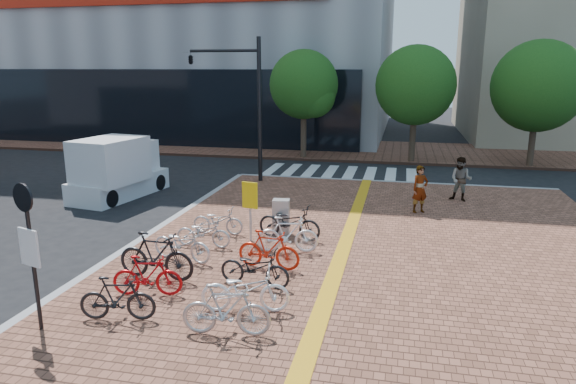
% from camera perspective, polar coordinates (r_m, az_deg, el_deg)
% --- Properties ---
extents(ground, '(120.00, 120.00, 0.00)m').
position_cam_1_polar(ground, '(12.53, -4.63, -10.48)').
color(ground, black).
rests_on(ground, ground).
extents(kerb_north, '(14.00, 0.25, 0.15)m').
position_cam_1_polar(kerb_north, '(23.45, 11.20, 1.00)').
color(kerb_north, gray).
rests_on(kerb_north, ground).
extents(far_sidewalk, '(70.00, 8.00, 0.15)m').
position_cam_1_polar(far_sidewalk, '(32.48, 6.37, 4.67)').
color(far_sidewalk, brown).
rests_on(far_sidewalk, ground).
extents(crosswalk, '(7.50, 4.00, 0.01)m').
position_cam_1_polar(crosswalk, '(25.59, 5.73, 2.09)').
color(crosswalk, silver).
rests_on(crosswalk, ground).
extents(street_trees, '(16.20, 4.60, 6.35)m').
position_cam_1_polar(street_trees, '(28.42, 16.11, 11.11)').
color(street_trees, '#38281E').
rests_on(street_trees, far_sidewalk).
extents(bike_0, '(1.60, 0.72, 0.93)m').
position_cam_1_polar(bike_0, '(11.03, -18.45, -11.16)').
color(bike_0, black).
rests_on(bike_0, sidewalk).
extents(bike_1, '(1.62, 0.74, 0.94)m').
position_cam_1_polar(bike_1, '(11.95, -15.37, -8.95)').
color(bike_1, red).
rests_on(bike_1, sidewalk).
extents(bike_2, '(1.97, 0.63, 1.17)m').
position_cam_1_polar(bike_2, '(12.75, -14.47, -6.89)').
color(bike_2, black).
rests_on(bike_2, sidewalk).
extents(bike_3, '(1.84, 0.96, 0.92)m').
position_cam_1_polar(bike_3, '(13.81, -11.72, -5.67)').
color(bike_3, silver).
rests_on(bike_3, sidewalk).
extents(bike_4, '(1.60, 0.58, 0.84)m').
position_cam_1_polar(bike_4, '(14.74, -9.39, -4.49)').
color(bike_4, silver).
rests_on(bike_4, sidewalk).
extents(bike_5, '(1.59, 0.56, 0.84)m').
position_cam_1_polar(bike_5, '(15.81, -7.80, -3.17)').
color(bike_5, '#B3B2B7').
rests_on(bike_5, sidewalk).
extents(bike_6, '(1.76, 0.69, 1.03)m').
position_cam_1_polar(bike_6, '(9.99, -6.87, -12.90)').
color(bike_6, '#A8A8AD').
rests_on(bike_6, sidewalk).
extents(bike_7, '(1.94, 1.00, 0.97)m').
position_cam_1_polar(bike_7, '(10.86, -4.78, -10.76)').
color(bike_7, white).
rests_on(bike_7, sidewalk).
extents(bike_8, '(1.76, 0.77, 0.90)m').
position_cam_1_polar(bike_8, '(12.05, -3.71, -8.37)').
color(bike_8, black).
rests_on(bike_8, sidewalk).
extents(bike_9, '(1.68, 0.64, 0.99)m').
position_cam_1_polar(bike_9, '(13.03, -2.16, -6.42)').
color(bike_9, red).
rests_on(bike_9, sidewalk).
extents(bike_10, '(1.75, 0.76, 1.01)m').
position_cam_1_polar(bike_10, '(14.11, -0.04, -4.75)').
color(bike_10, white).
rests_on(bike_10, sidewalk).
extents(bike_11, '(2.01, 0.96, 1.01)m').
position_cam_1_polar(bike_11, '(15.21, 0.16, -3.37)').
color(bike_11, black).
rests_on(bike_11, sidewalk).
extents(pedestrian_a, '(0.73, 0.66, 1.67)m').
position_cam_1_polar(pedestrian_a, '(18.47, 14.46, 0.30)').
color(pedestrian_a, gray).
rests_on(pedestrian_a, sidewalk).
extents(pedestrian_b, '(1.00, 0.89, 1.68)m').
position_cam_1_polar(pedestrian_b, '(20.51, 18.67, 1.35)').
color(pedestrian_b, '#484C5C').
rests_on(pedestrian_b, sidewalk).
extents(utility_box, '(0.54, 0.42, 1.10)m').
position_cam_1_polar(utility_box, '(15.57, -0.76, -2.81)').
color(utility_box, '#A8A9AD').
rests_on(utility_box, sidewalk).
extents(yellow_sign, '(0.48, 0.16, 1.78)m').
position_cam_1_polar(yellow_sign, '(14.82, -4.27, -0.96)').
color(yellow_sign, '#B7B7BC').
rests_on(yellow_sign, sidewalk).
extents(notice_sign, '(0.53, 0.21, 2.93)m').
position_cam_1_polar(notice_sign, '(10.75, -26.83, -4.71)').
color(notice_sign, black).
rests_on(notice_sign, sidewalk).
extents(traffic_light_pole, '(3.35, 1.29, 6.24)m').
position_cam_1_polar(traffic_light_pole, '(23.09, -6.74, 11.95)').
color(traffic_light_pole, black).
rests_on(traffic_light_pole, sidewalk).
extents(box_truck, '(2.50, 4.50, 2.46)m').
position_cam_1_polar(box_truck, '(21.74, -18.46, 2.48)').
color(box_truck, silver).
rests_on(box_truck, ground).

